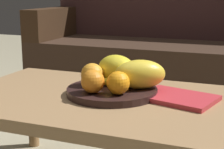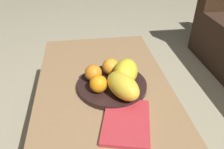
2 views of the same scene
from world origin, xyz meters
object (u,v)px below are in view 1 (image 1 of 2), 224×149
(melon_smaller_beside, at_px, (140,74))
(orange_left, at_px, (92,74))
(orange_front, at_px, (118,83))
(orange_right, at_px, (93,81))
(banana_bunch, at_px, (119,80))
(melon_large_front, at_px, (117,69))
(couch, at_px, (156,54))
(magazine, at_px, (178,98))
(fruit_bowl, at_px, (112,91))
(coffee_table, at_px, (98,107))

(melon_smaller_beside, bearing_deg, orange_left, -170.94)
(orange_front, distance_m, orange_right, 0.09)
(orange_front, distance_m, banana_bunch, 0.10)
(orange_left, bearing_deg, melon_large_front, 39.63)
(melon_smaller_beside, height_order, banana_bunch, melon_smaller_beside)
(banana_bunch, bearing_deg, couch, 98.68)
(orange_left, xyz_separation_m, banana_bunch, (0.10, 0.02, -0.02))
(banana_bunch, height_order, magazine, banana_bunch)
(couch, height_order, orange_right, couch)
(orange_left, bearing_deg, fruit_bowl, -3.81)
(couch, bearing_deg, magazine, -72.17)
(magazine, bearing_deg, fruit_bowl, -159.80)
(couch, height_order, melon_smaller_beside, couch)
(fruit_bowl, relative_size, orange_right, 4.01)
(melon_large_front, xyz_separation_m, melon_smaller_beside, (0.10, -0.03, -0.00))
(orange_right, bearing_deg, melon_smaller_beside, 41.70)
(coffee_table, relative_size, orange_right, 12.53)
(banana_bunch, relative_size, magazine, 0.65)
(orange_left, distance_m, banana_bunch, 0.10)
(coffee_table, distance_m, orange_front, 0.14)
(melon_large_front, bearing_deg, magazine, -10.10)
(melon_large_front, distance_m, orange_left, 0.10)
(orange_front, relative_size, orange_right, 0.97)
(magazine, bearing_deg, couch, 122.42)
(melon_large_front, xyz_separation_m, orange_right, (-0.03, -0.15, -0.01))
(orange_front, bearing_deg, orange_right, -169.53)
(coffee_table, height_order, orange_right, orange_right)
(coffee_table, xyz_separation_m, orange_front, (0.09, -0.03, 0.11))
(orange_left, bearing_deg, orange_front, -29.45)
(couch, bearing_deg, orange_left, -85.62)
(orange_right, bearing_deg, fruit_bowl, 66.13)
(orange_front, relative_size, magazine, 0.32)
(melon_large_front, xyz_separation_m, magazine, (0.24, -0.04, -0.07))
(orange_right, distance_m, magazine, 0.30)
(magazine, bearing_deg, orange_front, -139.36)
(melon_large_front, height_order, magazine, melon_large_front)
(banana_bunch, bearing_deg, fruit_bowl, -118.86)
(fruit_bowl, bearing_deg, orange_right, -113.87)
(orange_left, height_order, banana_bunch, orange_left)
(couch, bearing_deg, orange_front, -80.56)
(coffee_table, bearing_deg, couch, 96.04)
(couch, height_order, magazine, couch)
(couch, height_order, banana_bunch, couch)
(fruit_bowl, distance_m, melon_large_front, 0.09)
(orange_right, bearing_deg, banana_bunch, 64.84)
(coffee_table, relative_size, couch, 0.60)
(orange_left, relative_size, banana_bunch, 0.52)
(coffee_table, bearing_deg, melon_smaller_beside, 27.93)
(banana_bunch, bearing_deg, orange_front, -70.75)
(fruit_bowl, xyz_separation_m, melon_smaller_beside, (0.09, 0.03, 0.06))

